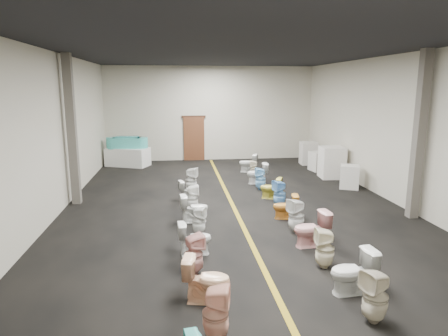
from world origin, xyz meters
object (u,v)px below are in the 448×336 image
at_px(toilet_right_10, 254,169).
at_px(toilet_right_1, 353,272).
at_px(appliance_crate_a, 349,177).
at_px(toilet_left_6, 194,208).
at_px(appliance_crate_b, 332,162).
at_px(appliance_crate_d, 308,153).
at_px(toilet_left_1, 216,314).
at_px(toilet_right_9, 257,173).
at_px(toilet_right_7, 271,188).
at_px(toilet_right_3, 311,229).
at_px(toilet_right_4, 296,216).
at_px(display_table, 128,157).
at_px(toilet_right_6, 280,194).
at_px(toilet_left_3, 194,254).
at_px(toilet_right_0, 375,297).
at_px(toilet_right_2, 325,248).
at_px(appliance_crate_c, 319,161).
at_px(bathtub, 127,142).
at_px(toilet_left_7, 192,198).
at_px(toilet_right_11, 248,163).
at_px(toilet_left_2, 207,280).
at_px(toilet_right_5, 285,207).
at_px(toilet_left_4, 195,238).
at_px(toilet_left_8, 189,190).
at_px(toilet_left_5, 199,221).
at_px(toilet_left_9, 191,180).

bearing_deg(toilet_right_10, toilet_right_1, 16.43).
distance_m(appliance_crate_a, toilet_left_6, 6.36).
xyz_separation_m(appliance_crate_b, appliance_crate_d, (0.00, 2.81, -0.10)).
height_order(toilet_left_1, toilet_right_9, toilet_left_1).
bearing_deg(toilet_right_7, toilet_right_3, 23.45).
distance_m(toilet_left_1, toilet_right_4, 4.68).
xyz_separation_m(display_table, toilet_left_6, (2.63, -8.02, -0.04)).
bearing_deg(toilet_left_6, toilet_right_6, -73.65).
height_order(toilet_left_3, toilet_right_0, toilet_right_0).
xyz_separation_m(appliance_crate_d, toilet_left_3, (-5.78, -10.44, -0.12)).
height_order(appliance_crate_d, toilet_right_6, appliance_crate_d).
relative_size(toilet_right_2, toilet_right_9, 1.06).
distance_m(appliance_crate_a, appliance_crate_c, 3.01).
bearing_deg(toilet_right_0, toilet_right_9, 161.17).
bearing_deg(toilet_left_3, toilet_right_4, -73.50).
height_order(bathtub, toilet_left_7, bathtub).
bearing_deg(toilet_left_1, toilet_right_11, 0.02).
bearing_deg(toilet_left_7, toilet_right_2, -154.82).
bearing_deg(toilet_left_6, appliance_crate_b, -56.49).
distance_m(toilet_left_2, toilet_right_5, 4.72).
bearing_deg(appliance_crate_d, toilet_right_9, -132.13).
distance_m(toilet_left_1, toilet_left_3, 2.11).
bearing_deg(appliance_crate_c, toilet_left_2, -119.24).
bearing_deg(toilet_right_2, toilet_right_3, 179.62).
height_order(toilet_left_7, toilet_right_5, toilet_left_7).
xyz_separation_m(appliance_crate_c, toilet_left_4, (-5.72, -8.07, -0.05)).
bearing_deg(toilet_left_7, toilet_right_9, -46.06).
relative_size(toilet_left_8, toilet_right_6, 0.82).
distance_m(appliance_crate_c, toilet_right_9, 3.68).
height_order(bathtub, appliance_crate_c, bathtub).
height_order(toilet_right_0, toilet_right_4, same).
height_order(toilet_left_5, toilet_right_7, toilet_right_7).
distance_m(display_table, toilet_left_4, 10.44).
relative_size(toilet_right_7, toilet_right_10, 1.02).
relative_size(appliance_crate_a, appliance_crate_d, 0.80).
distance_m(toilet_right_0, toilet_right_10, 9.95).
bearing_deg(toilet_right_1, toilet_right_9, 176.07).
relative_size(toilet_left_2, toilet_left_3, 0.99).
relative_size(appliance_crate_a, toilet_right_11, 1.05).
xyz_separation_m(display_table, toilet_left_7, (2.62, -7.04, -0.03)).
relative_size(toilet_left_8, toilet_right_10, 0.96).
distance_m(appliance_crate_d, toilet_left_9, 7.10).
height_order(toilet_right_0, toilet_right_11, toilet_right_0).
height_order(toilet_right_2, toilet_right_7, toilet_right_2).
xyz_separation_m(appliance_crate_d, toilet_right_6, (-3.03, -6.36, -0.11)).
height_order(toilet_left_9, toilet_right_0, toilet_right_0).
distance_m(display_table, toilet_right_0, 13.96).
xyz_separation_m(toilet_left_3, toilet_right_11, (2.69, 9.04, -0.01)).
xyz_separation_m(toilet_right_3, toilet_right_11, (0.01, 8.00, -0.02)).
bearing_deg(toilet_left_6, bathtub, 12.34).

